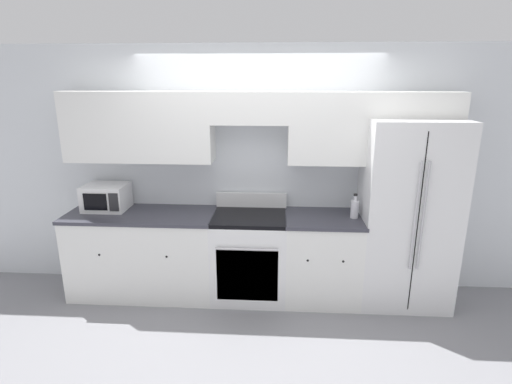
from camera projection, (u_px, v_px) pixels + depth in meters
ground_plane at (254, 310)px, 4.03m from camera, size 12.00×12.00×0.00m
wall_back at (258, 154)px, 4.18m from camera, size 8.00×0.39×2.60m
lower_cabinets_left at (144, 253)px, 4.28m from camera, size 1.54×0.64×0.91m
lower_cabinets_right at (322, 258)px, 4.16m from camera, size 0.78×0.64×0.91m
oven_range at (250, 255)px, 4.21m from camera, size 0.76×0.65×1.07m
refrigerator at (406, 213)px, 4.03m from camera, size 0.90×0.76×1.90m
microwave at (106, 197)px, 4.24m from camera, size 0.44×0.37×0.27m
bottle at (355, 208)px, 3.99m from camera, size 0.08×0.08×0.25m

